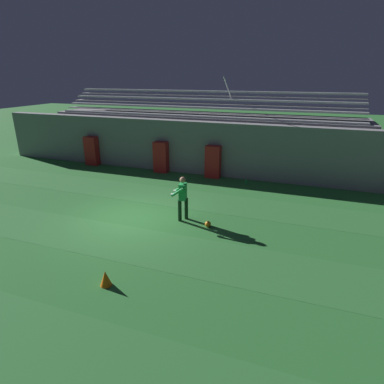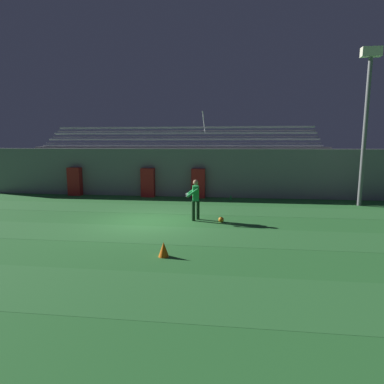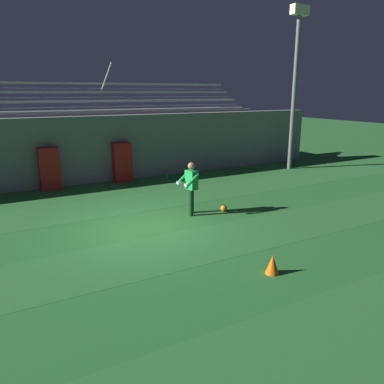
{
  "view_description": "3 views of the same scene",
  "coord_description": "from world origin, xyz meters",
  "px_view_note": "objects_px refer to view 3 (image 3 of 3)",
  "views": [
    {
      "loc": [
        5.93,
        -9.56,
        5.1
      ],
      "look_at": [
        2.33,
        0.38,
        1.21
      ],
      "focal_mm": 30.0,
      "sensor_mm": 36.0,
      "label": 1
    },
    {
      "loc": [
        3.32,
        -12.22,
        3.14
      ],
      "look_at": [
        1.63,
        1.71,
        0.98
      ],
      "focal_mm": 30.0,
      "sensor_mm": 36.0,
      "label": 2
    },
    {
      "loc": [
        -3.49,
        -9.37,
        3.75
      ],
      "look_at": [
        1.83,
        0.35,
        0.79
      ],
      "focal_mm": 35.0,
      "sensor_mm": 36.0,
      "label": 3
    }
  ],
  "objects_px": {
    "floodlight_pole": "(296,68)",
    "water_bottle": "(167,176)",
    "padding_pillar_gate_right": "(122,162)",
    "soccer_ball": "(224,208)",
    "padding_pillar_gate_left": "(50,169)",
    "traffic_cone": "(272,264)",
    "goalkeeper": "(191,185)"
  },
  "relations": [
    {
      "from": "padding_pillar_gate_left",
      "to": "padding_pillar_gate_right",
      "type": "distance_m",
      "value": 2.96
    },
    {
      "from": "padding_pillar_gate_left",
      "to": "floodlight_pole",
      "type": "distance_m",
      "value": 12.05
    },
    {
      "from": "padding_pillar_gate_right",
      "to": "water_bottle",
      "type": "relative_size",
      "value": 6.99
    },
    {
      "from": "floodlight_pole",
      "to": "water_bottle",
      "type": "distance_m",
      "value": 8.04
    },
    {
      "from": "soccer_ball",
      "to": "padding_pillar_gate_left",
      "type": "bearing_deg",
      "value": 128.15
    },
    {
      "from": "traffic_cone",
      "to": "goalkeeper",
      "type": "bearing_deg",
      "value": 84.75
    },
    {
      "from": "padding_pillar_gate_right",
      "to": "water_bottle",
      "type": "bearing_deg",
      "value": -15.2
    },
    {
      "from": "floodlight_pole",
      "to": "goalkeeper",
      "type": "bearing_deg",
      "value": -152.65
    },
    {
      "from": "traffic_cone",
      "to": "padding_pillar_gate_right",
      "type": "bearing_deg",
      "value": 90.13
    },
    {
      "from": "water_bottle",
      "to": "padding_pillar_gate_left",
      "type": "bearing_deg",
      "value": 173.99
    },
    {
      "from": "padding_pillar_gate_left",
      "to": "soccer_ball",
      "type": "bearing_deg",
      "value": -51.85
    },
    {
      "from": "floodlight_pole",
      "to": "traffic_cone",
      "type": "xyz_separation_m",
      "value": [
        -8.31,
        -8.45,
        -4.64
      ]
    },
    {
      "from": "floodlight_pole",
      "to": "padding_pillar_gate_right",
      "type": "bearing_deg",
      "value": 171.02
    },
    {
      "from": "floodlight_pole",
      "to": "soccer_ball",
      "type": "relative_size",
      "value": 34.59
    },
    {
      "from": "padding_pillar_gate_right",
      "to": "goalkeeper",
      "type": "bearing_deg",
      "value": -85.52
    },
    {
      "from": "floodlight_pole",
      "to": "traffic_cone",
      "type": "height_order",
      "value": "floodlight_pole"
    },
    {
      "from": "floodlight_pole",
      "to": "traffic_cone",
      "type": "relative_size",
      "value": 18.12
    },
    {
      "from": "goalkeeper",
      "to": "water_bottle",
      "type": "distance_m",
      "value": 5.17
    },
    {
      "from": "padding_pillar_gate_right",
      "to": "floodlight_pole",
      "type": "relative_size",
      "value": 0.22
    },
    {
      "from": "goalkeeper",
      "to": "soccer_ball",
      "type": "bearing_deg",
      "value": -13.9
    },
    {
      "from": "padding_pillar_gate_left",
      "to": "traffic_cone",
      "type": "height_order",
      "value": "padding_pillar_gate_left"
    },
    {
      "from": "padding_pillar_gate_left",
      "to": "padding_pillar_gate_right",
      "type": "height_order",
      "value": "same"
    },
    {
      "from": "floodlight_pole",
      "to": "soccer_ball",
      "type": "bearing_deg",
      "value": -147.52
    },
    {
      "from": "goalkeeper",
      "to": "water_bottle",
      "type": "bearing_deg",
      "value": 73.51
    },
    {
      "from": "goalkeeper",
      "to": "water_bottle",
      "type": "xyz_separation_m",
      "value": [
        1.45,
        4.9,
        -0.83
      ]
    },
    {
      "from": "padding_pillar_gate_left",
      "to": "traffic_cone",
      "type": "xyz_separation_m",
      "value": [
        2.98,
        -9.76,
        -0.63
      ]
    },
    {
      "from": "padding_pillar_gate_right",
      "to": "soccer_ball",
      "type": "height_order",
      "value": "padding_pillar_gate_right"
    },
    {
      "from": "soccer_ball",
      "to": "padding_pillar_gate_right",
      "type": "bearing_deg",
      "value": 104.73
    },
    {
      "from": "padding_pillar_gate_right",
      "to": "floodlight_pole",
      "type": "xyz_separation_m",
      "value": [
        8.33,
        -1.32,
        4.01
      ]
    },
    {
      "from": "soccer_ball",
      "to": "water_bottle",
      "type": "xyz_separation_m",
      "value": [
        0.38,
        5.16,
        0.01
      ]
    },
    {
      "from": "padding_pillar_gate_right",
      "to": "goalkeeper",
      "type": "xyz_separation_m",
      "value": [
        0.42,
        -5.41,
        0.12
      ]
    },
    {
      "from": "padding_pillar_gate_left",
      "to": "floodlight_pole",
      "type": "height_order",
      "value": "floodlight_pole"
    }
  ]
}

